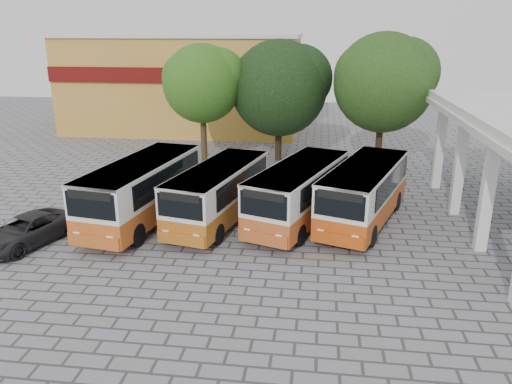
# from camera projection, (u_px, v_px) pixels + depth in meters

# --- Properties ---
(ground) EXTENTS (90.00, 90.00, 0.00)m
(ground) POSITION_uv_depth(u_px,v_px,m) (287.00, 258.00, 19.92)
(ground) COLOR slate
(ground) RESTS_ON ground
(shophouse_block) EXTENTS (20.40, 10.40, 8.30)m
(shophouse_block) POSITION_uv_depth(u_px,v_px,m) (185.00, 82.00, 44.45)
(shophouse_block) COLOR #BE8B34
(shophouse_block) RESTS_ON ground
(bus_far_left) EXTENTS (3.70, 8.39, 2.91)m
(bus_far_left) POSITION_uv_depth(u_px,v_px,m) (142.00, 188.00, 23.14)
(bus_far_left) COLOR #BB5319
(bus_far_left) RESTS_ON ground
(bus_centre_left) EXTENTS (3.85, 7.82, 2.68)m
(bus_centre_left) POSITION_uv_depth(u_px,v_px,m) (219.00, 191.00, 23.16)
(bus_centre_left) COLOR #AB5A12
(bus_centre_left) RESTS_ON ground
(bus_centre_right) EXTENTS (4.72, 8.17, 2.76)m
(bus_centre_right) POSITION_uv_depth(u_px,v_px,m) (299.00, 190.00, 23.08)
(bus_centre_right) COLOR #B24F1D
(bus_centre_right) RESTS_ON ground
(bus_far_right) EXTENTS (4.77, 8.26, 2.79)m
(bus_far_right) POSITION_uv_depth(u_px,v_px,m) (364.00, 190.00, 23.02)
(bus_far_right) COLOR #B5420A
(bus_far_right) RESTS_ON ground
(tree_left) EXTENTS (5.39, 5.13, 7.87)m
(tree_left) POSITION_uv_depth(u_px,v_px,m) (203.00, 81.00, 32.50)
(tree_left) COLOR #4C3721
(tree_left) RESTS_ON ground
(tree_middle) EXTENTS (6.72, 6.40, 8.13)m
(tree_middle) POSITION_uv_depth(u_px,v_px,m) (280.00, 85.00, 33.20)
(tree_middle) COLOR black
(tree_middle) RESTS_ON ground
(tree_right) EXTENTS (6.44, 6.13, 8.61)m
(tree_right) POSITION_uv_depth(u_px,v_px,m) (385.00, 79.00, 30.67)
(tree_right) COLOR #362416
(tree_right) RESTS_ON ground
(parked_car) EXTENTS (3.31, 4.85, 1.23)m
(parked_car) POSITION_uv_depth(u_px,v_px,m) (26.00, 230.00, 21.03)
(parked_car) COLOR black
(parked_car) RESTS_ON ground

